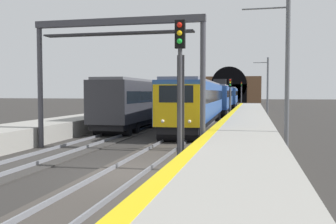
% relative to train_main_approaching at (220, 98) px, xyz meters
% --- Properties ---
extents(ground_plane, '(320.00, 320.00, 0.00)m').
position_rel_train_main_approaching_xyz_m(ground_plane, '(-39.86, 0.00, -2.30)').
color(ground_plane, '#302D2B').
extents(platform_right, '(112.00, 3.51, 1.09)m').
position_rel_train_main_approaching_xyz_m(platform_right, '(-39.86, -4.04, -1.76)').
color(platform_right, '#9E9B93').
rests_on(platform_right, ground_plane).
extents(platform_right_edge_strip, '(112.00, 0.50, 0.01)m').
position_rel_train_main_approaching_xyz_m(platform_right_edge_strip, '(-39.86, -2.53, -1.21)').
color(platform_right_edge_strip, yellow).
rests_on(platform_right_edge_strip, platform_right).
extents(track_main_line, '(160.00, 2.65, 0.21)m').
position_rel_train_main_approaching_xyz_m(track_main_line, '(-39.86, 0.00, -2.26)').
color(track_main_line, '#423D38').
rests_on(track_main_line, ground_plane).
extents(track_adjacent_line, '(160.00, 2.96, 0.21)m').
position_rel_train_main_approaching_xyz_m(track_adjacent_line, '(-39.86, 4.87, -2.26)').
color(track_adjacent_line, '#383533').
rests_on(track_adjacent_line, ground_plane).
extents(train_main_approaching, '(64.14, 3.34, 4.88)m').
position_rel_train_main_approaching_xyz_m(train_main_approaching, '(0.00, 0.00, 0.00)').
color(train_main_approaching, '#264C99').
rests_on(train_main_approaching, ground_plane).
extents(train_adjacent_platform, '(40.97, 3.02, 4.08)m').
position_rel_train_main_approaching_xyz_m(train_adjacent_platform, '(-9.38, 4.87, 0.01)').
color(train_adjacent_platform, '#333338').
rests_on(train_adjacent_platform, ground_plane).
extents(railway_signal_near, '(0.39, 0.38, 5.75)m').
position_rel_train_main_approaching_xyz_m(railway_signal_near, '(-39.14, -1.86, 1.15)').
color(railway_signal_near, '#38383D').
rests_on(railway_signal_near, ground_plane).
extents(railway_signal_mid, '(0.39, 0.38, 4.72)m').
position_rel_train_main_approaching_xyz_m(railway_signal_mid, '(-7.27, -1.86, 0.58)').
color(railway_signal_mid, '#4C4C54').
rests_on(railway_signal_mid, ground_plane).
extents(railway_signal_far, '(0.39, 0.38, 5.52)m').
position_rel_train_main_approaching_xyz_m(railway_signal_far, '(36.73, -1.86, 1.02)').
color(railway_signal_far, '#4C4C54').
rests_on(railway_signal_far, ground_plane).
extents(overhead_signal_gantry, '(0.70, 9.32, 6.92)m').
position_rel_train_main_approaching_xyz_m(overhead_signal_gantry, '(-34.23, 2.44, 2.99)').
color(overhead_signal_gantry, '#3F3F47').
rests_on(overhead_signal_gantry, ground_plane).
extents(tunnel_portal, '(3.04, 18.46, 10.56)m').
position_rel_train_main_approaching_xyz_m(tunnel_portal, '(60.69, 2.44, 1.57)').
color(tunnel_portal, brown).
rests_on(tunnel_portal, ground_plane).
extents(catenary_mast_near, '(0.22, 2.35, 7.82)m').
position_rel_train_main_approaching_xyz_m(catenary_mast_near, '(-33.54, -6.15, 1.73)').
color(catenary_mast_near, '#595B60').
rests_on(catenary_mast_near, ground_plane).
extents(catenary_mast_far, '(0.22, 1.79, 7.15)m').
position_rel_train_main_approaching_xyz_m(catenary_mast_far, '(-6.88, -6.17, 1.36)').
color(catenary_mast_far, '#595B60').
rests_on(catenary_mast_far, ground_plane).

